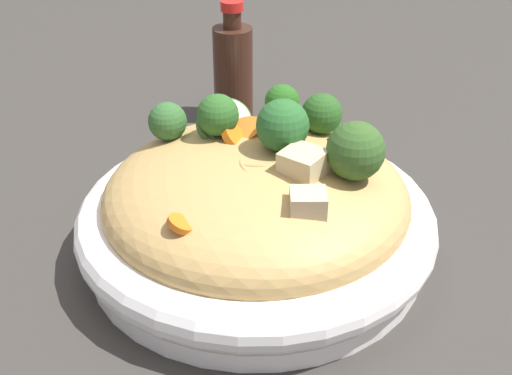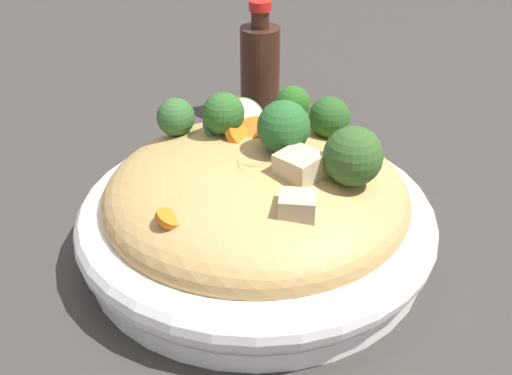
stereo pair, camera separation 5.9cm
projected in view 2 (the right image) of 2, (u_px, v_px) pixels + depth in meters
ground_plane at (256, 251)px, 0.63m from camera, size 3.00×3.00×0.00m
serving_bowl at (256, 225)px, 0.62m from camera, size 0.33×0.33×0.06m
noodle_heap at (256, 196)px, 0.60m from camera, size 0.27×0.27×0.09m
broccoli_florets at (287, 129)px, 0.59m from camera, size 0.15×0.23×0.07m
carrot_coins at (234, 146)px, 0.59m from camera, size 0.17×0.05×0.03m
zucchini_slices at (295, 129)px, 0.64m from camera, size 0.11×0.17×0.04m
chicken_chunks at (299, 180)px, 0.54m from camera, size 0.08×0.05×0.03m
soy_sauce_bottle at (260, 70)px, 0.85m from camera, size 0.05×0.05×0.15m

